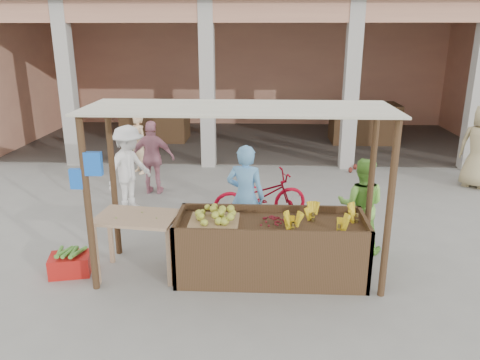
# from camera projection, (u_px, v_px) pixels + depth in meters

# --- Properties ---
(ground) EXTENTS (60.00, 60.00, 0.00)m
(ground) POSITION_uv_depth(u_px,v_px,m) (235.00, 275.00, 6.67)
(ground) COLOR gray
(ground) RESTS_ON ground
(market_building) EXTENTS (14.40, 6.40, 4.20)m
(market_building) POSITION_uv_depth(u_px,v_px,m) (253.00, 52.00, 14.34)
(market_building) COLOR tan
(market_building) RESTS_ON ground
(fruit_stall) EXTENTS (2.60, 0.95, 0.80)m
(fruit_stall) POSITION_uv_depth(u_px,v_px,m) (271.00, 250.00, 6.52)
(fruit_stall) COLOR #482E1D
(fruit_stall) RESTS_ON ground
(stall_awning) EXTENTS (4.09, 1.35, 2.39)m
(stall_awning) POSITION_uv_depth(u_px,v_px,m) (234.00, 138.00, 6.12)
(stall_awning) COLOR #482E1D
(stall_awning) RESTS_ON ground
(banana_heap) EXTENTS (1.03, 0.56, 0.19)m
(banana_heap) POSITION_uv_depth(u_px,v_px,m) (323.00, 219.00, 6.30)
(banana_heap) COLOR yellow
(banana_heap) RESTS_ON fruit_stall
(melon_tray) EXTENTS (0.66, 0.58, 0.18)m
(melon_tray) POSITION_uv_depth(u_px,v_px,m) (214.00, 218.00, 6.36)
(melon_tray) COLOR #98764E
(melon_tray) RESTS_ON fruit_stall
(berry_heap) EXTENTS (0.46, 0.38, 0.15)m
(berry_heap) POSITION_uv_depth(u_px,v_px,m) (273.00, 220.00, 6.34)
(berry_heap) COLOR maroon
(berry_heap) RESTS_ON fruit_stall
(side_table) EXTENTS (1.17, 0.85, 0.89)m
(side_table) POSITION_uv_depth(u_px,v_px,m) (137.00, 225.00, 6.49)
(side_table) COLOR tan
(side_table) RESTS_ON ground
(papaya_pile) EXTENTS (0.70, 0.40, 0.20)m
(papaya_pile) POSITION_uv_depth(u_px,v_px,m) (136.00, 209.00, 6.41)
(papaya_pile) COLOR #5E9631
(papaya_pile) RESTS_ON side_table
(red_crate) EXTENTS (0.63, 0.51, 0.29)m
(red_crate) POSITION_uv_depth(u_px,v_px,m) (70.00, 264.00, 6.66)
(red_crate) COLOR #B41713
(red_crate) RESTS_ON ground
(plantain_bundle) EXTENTS (0.45, 0.32, 0.09)m
(plantain_bundle) POSITION_uv_depth(u_px,v_px,m) (69.00, 252.00, 6.60)
(plantain_bundle) COLOR #509034
(plantain_bundle) RESTS_ON red_crate
(produce_sacks) EXTENTS (0.73, 0.68, 0.55)m
(produce_sacks) POSITION_uv_depth(u_px,v_px,m) (357.00, 161.00, 11.47)
(produce_sacks) COLOR maroon
(produce_sacks) RESTS_ON ground
(vendor_blue) EXTENTS (0.76, 0.62, 1.78)m
(vendor_blue) POSITION_uv_depth(u_px,v_px,m) (246.00, 193.00, 7.31)
(vendor_blue) COLOR #68AFEB
(vendor_blue) RESTS_ON ground
(vendor_green) EXTENTS (0.84, 0.61, 1.58)m
(vendor_green) POSITION_uv_depth(u_px,v_px,m) (361.00, 203.00, 7.21)
(vendor_green) COLOR #7BC646
(vendor_green) RESTS_ON ground
(motorcycle) EXTENTS (1.08, 1.92, 0.95)m
(motorcycle) POSITION_uv_depth(u_px,v_px,m) (260.00, 195.00, 8.47)
(motorcycle) COLOR #9D0519
(motorcycle) RESTS_ON ground
(shopper_a) EXTENTS (1.05, 1.28, 1.78)m
(shopper_a) POSITION_uv_depth(u_px,v_px,m) (129.00, 165.00, 8.86)
(shopper_a) COLOR white
(shopper_a) RESTS_ON ground
(shopper_b) EXTENTS (1.00, 0.57, 1.66)m
(shopper_b) POSITION_uv_depth(u_px,v_px,m) (153.00, 155.00, 9.79)
(shopper_b) COLOR #BF7686
(shopper_b) RESTS_ON ground
(shopper_e) EXTENTS (0.71, 0.70, 1.53)m
(shopper_e) POSITION_uv_depth(u_px,v_px,m) (138.00, 142.00, 11.24)
(shopper_e) COLOR #F6C694
(shopper_e) RESTS_ON ground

